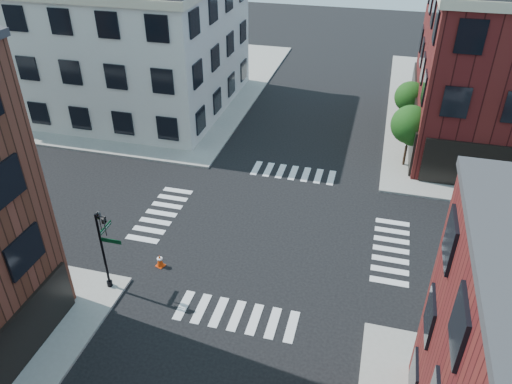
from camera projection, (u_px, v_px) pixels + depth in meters
The scene contains 7 objects.
ground at pixel (270, 231), 29.62m from camera, with size 120.00×120.00×0.00m, color black.
sidewalk_nw at pixel (119, 79), 51.20m from camera, with size 30.00×30.00×0.15m, color gray.
building_nw at pixel (103, 41), 43.77m from camera, with size 22.00×16.00×11.00m, color beige.
tree_near at pixel (411, 127), 34.41m from camera, with size 2.69×2.69×4.49m.
tree_far at pixel (411, 99), 39.45m from camera, with size 2.43×2.43×4.07m.
signal_pole at pixel (104, 243), 24.09m from camera, with size 1.29×1.24×4.60m.
traffic_cone at pixel (160, 261), 26.76m from camera, with size 0.54×0.54×0.77m.
Camera 1 is at (5.24, -23.13, 17.92)m, focal length 35.00 mm.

